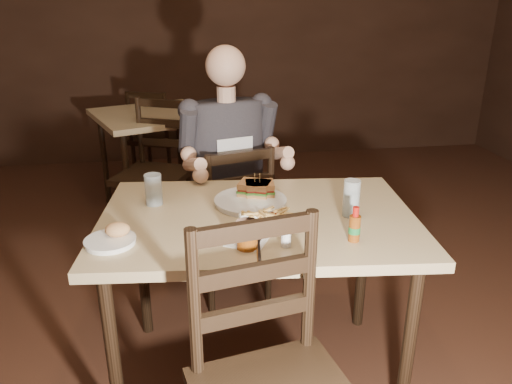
{
  "coord_description": "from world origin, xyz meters",
  "views": [
    {
      "loc": [
        -0.35,
        -1.57,
        1.57
      ],
      "look_at": [
        -0.06,
        0.26,
        0.85
      ],
      "focal_mm": 35.0,
      "sensor_mm": 36.0,
      "label": 1
    }
  ],
  "objects": [
    {
      "name": "hot_sauce",
      "position": [
        0.24,
        -0.06,
        0.83
      ],
      "size": [
        0.04,
        0.04,
        0.13
      ],
      "primitive_type": null,
      "rotation": [
        0.0,
        0.0,
        -0.1
      ],
      "color": "brown",
      "rests_on": "main_table"
    },
    {
      "name": "fries_pile",
      "position": [
        -0.05,
        0.15,
        0.8
      ],
      "size": [
        0.25,
        0.19,
        0.04
      ],
      "primitive_type": null,
      "rotation": [
        0.0,
        0.0,
        -0.1
      ],
      "color": "tan",
      "rests_on": "dinner_plate"
    },
    {
      "name": "room_shell",
      "position": [
        0.0,
        0.0,
        1.4
      ],
      "size": [
        7.0,
        7.0,
        7.0
      ],
      "color": "black",
      "rests_on": "ground"
    },
    {
      "name": "knife",
      "position": [
        -0.11,
        -0.09,
        0.78
      ],
      "size": [
        0.04,
        0.22,
        0.01
      ],
      "primitive_type": "cube",
      "rotation": [
        0.0,
        0.0,
        -0.12
      ],
      "color": "silver",
      "rests_on": "napkin"
    },
    {
      "name": "ketchup_dollop",
      "position": [
        -0.01,
        0.16,
        0.79
      ],
      "size": [
        0.04,
        0.04,
        0.01
      ],
      "primitive_type": "ellipsoid",
      "rotation": [
        0.0,
        0.0,
        -0.1
      ],
      "color": "maroon",
      "rests_on": "dinner_plate"
    },
    {
      "name": "sandwich_left",
      "position": [
        -0.05,
        0.38,
        0.84
      ],
      "size": [
        0.16,
        0.15,
        0.11
      ],
      "primitive_type": null,
      "rotation": [
        0.0,
        0.0,
        -0.43
      ],
      "color": "#BE854C",
      "rests_on": "dinner_plate"
    },
    {
      "name": "sandwich_right",
      "position": [
        -0.03,
        0.38,
        0.84
      ],
      "size": [
        0.13,
        0.11,
        0.1
      ],
      "primitive_type": null,
      "rotation": [
        0.0,
        0.0,
        -0.09
      ],
      "color": "#BE854C",
      "rests_on": "dinner_plate"
    },
    {
      "name": "bg_table",
      "position": [
        -0.54,
        2.18,
        0.68
      ],
      "size": [
        1.03,
        1.03,
        0.77
      ],
      "rotation": [
        0.0,
        0.0,
        0.36
      ],
      "color": "tan",
      "rests_on": "ground"
    },
    {
      "name": "dinner_plate",
      "position": [
        -0.08,
        0.33,
        0.78
      ],
      "size": [
        0.32,
        0.32,
        0.02
      ],
      "primitive_type": "cylinder",
      "rotation": [
        0.0,
        0.0,
        -0.1
      ],
      "color": "white",
      "rests_on": "main_table"
    },
    {
      "name": "fork",
      "position": [
        -0.08,
        0.02,
        0.78
      ],
      "size": [
        0.08,
        0.16,
        0.01
      ],
      "primitive_type": "cube",
      "rotation": [
        0.0,
        0.0,
        -0.42
      ],
      "color": "silver",
      "rests_on": "napkin"
    },
    {
      "name": "chair_far",
      "position": [
        -0.11,
        0.9,
        0.44
      ],
      "size": [
        0.51,
        0.54,
        0.88
      ],
      "primitive_type": null,
      "rotation": [
        0.0,
        0.0,
        3.41
      ],
      "color": "black",
      "rests_on": "ground"
    },
    {
      "name": "napkin",
      "position": [
        -0.14,
        -0.01,
        0.77
      ],
      "size": [
        0.18,
        0.17,
        0.0
      ],
      "primitive_type": "cube",
      "rotation": [
        0.0,
        0.0,
        -0.48
      ],
      "color": "white",
      "rests_on": "main_table"
    },
    {
      "name": "bread_roll",
      "position": [
        -0.59,
        0.08,
        0.81
      ],
      "size": [
        0.09,
        0.08,
        0.05
      ],
      "primitive_type": "ellipsoid",
      "rotation": [
        0.0,
        0.0,
        -0.1
      ],
      "color": "tan",
      "rests_on": "side_plate"
    },
    {
      "name": "glass_left",
      "position": [
        -0.47,
        0.39,
        0.83
      ],
      "size": [
        0.08,
        0.08,
        0.13
      ],
      "primitive_type": "cylinder",
      "rotation": [
        0.0,
        0.0,
        -0.1
      ],
      "color": "silver",
      "rests_on": "main_table"
    },
    {
      "name": "bg_chair_far",
      "position": [
        -0.54,
        2.73,
        0.43
      ],
      "size": [
        0.53,
        0.55,
        0.86
      ],
      "primitive_type": null,
      "rotation": [
        0.0,
        0.0,
        2.77
      ],
      "color": "black",
      "rests_on": "ground"
    },
    {
      "name": "glass_right",
      "position": [
        0.3,
        0.15,
        0.84
      ],
      "size": [
        0.07,
        0.07,
        0.15
      ],
      "primitive_type": "cylinder",
      "rotation": [
        0.0,
        0.0,
        -0.1
      ],
      "color": "silver",
      "rests_on": "main_table"
    },
    {
      "name": "bg_chair_near",
      "position": [
        -0.54,
        1.63,
        0.47
      ],
      "size": [
        0.59,
        0.61,
        0.94
      ],
      "primitive_type": null,
      "rotation": [
        0.0,
        0.0,
        -0.42
      ],
      "color": "black",
      "rests_on": "ground"
    },
    {
      "name": "side_plate",
      "position": [
        -0.61,
        0.05,
        0.78
      ],
      "size": [
        0.19,
        0.19,
        0.01
      ],
      "primitive_type": "cylinder",
      "rotation": [
        0.0,
        0.0,
        -0.1
      ],
      "color": "white",
      "rests_on": "main_table"
    },
    {
      "name": "salt_shaker",
      "position": [
        -0.01,
        -0.06,
        0.8
      ],
      "size": [
        0.04,
        0.04,
        0.07
      ],
      "primitive_type": null,
      "rotation": [
        0.0,
        0.0,
        -0.1
      ],
      "color": "white",
      "rests_on": "main_table"
    },
    {
      "name": "main_table",
      "position": [
        -0.06,
        0.21,
        0.69
      ],
      "size": [
        1.31,
        0.95,
        0.77
      ],
      "rotation": [
        0.0,
        0.0,
        -0.1
      ],
      "color": "tan",
      "rests_on": "ground"
    },
    {
      "name": "syrup_dispenser",
      "position": [
        -0.14,
        -0.05,
        0.82
      ],
      "size": [
        0.08,
        0.08,
        0.1
      ],
      "primitive_type": null,
      "rotation": [
        0.0,
        0.0,
        -0.1
      ],
      "color": "brown",
      "rests_on": "main_table"
    },
    {
      "name": "diner",
      "position": [
        -0.1,
        0.85,
        0.91
      ],
      "size": [
        0.61,
        0.53,
        0.91
      ],
      "primitive_type": null,
      "rotation": [
        0.0,
        0.0,
        0.26
      ],
      "color": "#2E2C31",
      "rests_on": "chair_far"
    }
  ]
}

